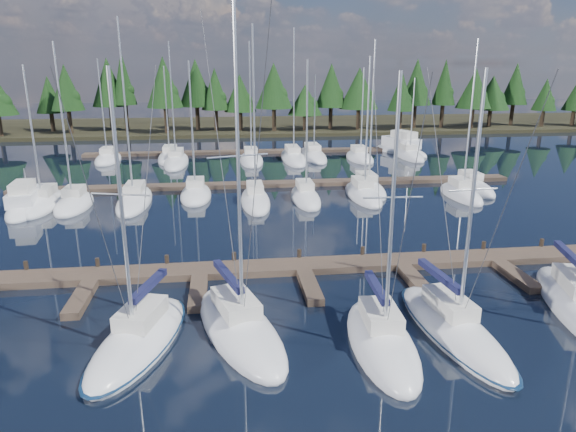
{
  "coord_description": "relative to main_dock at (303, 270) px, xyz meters",
  "views": [
    {
      "loc": [
        -4.34,
        -10.27,
        11.86
      ],
      "look_at": [
        -0.33,
        22.0,
        2.17
      ],
      "focal_mm": 32.0,
      "sensor_mm": 36.0,
      "label": 1
    }
  ],
  "objects": [
    {
      "name": "tree_line",
      "position": [
        -1.36,
        62.83,
        7.2
      ],
      "size": [
        183.13,
        11.7,
        13.29
      ],
      "color": "black",
      "rests_on": "far_shore"
    },
    {
      "name": "back_docks",
      "position": [
        0.0,
        32.23,
        -0.0
      ],
      "size": [
        50.0,
        21.8,
        0.4
      ],
      "color": "brown",
      "rests_on": "ground"
    },
    {
      "name": "front_sailboat_4",
      "position": [
        5.69,
        -7.78,
        0.08
      ],
      "size": [
        3.44,
        9.61,
        12.52
      ],
      "color": "white",
      "rests_on": "ground"
    },
    {
      "name": "motor_yacht_left",
      "position": [
        -21.07,
        16.34,
        0.26
      ],
      "size": [
        3.58,
        8.49,
        4.12
      ],
      "color": "white",
      "rests_on": "ground"
    },
    {
      "name": "front_sailboat_1",
      "position": [
        -8.35,
        -7.03,
        0.07
      ],
      "size": [
        5.12,
        8.86,
        12.6
      ],
      "color": "white",
      "rests_on": "ground"
    },
    {
      "name": "ground",
      "position": [
        0.0,
        12.64,
        -0.2
      ],
      "size": [
        260.0,
        260.0,
        0.0
      ],
      "primitive_type": "plane",
      "color": "black",
      "rests_on": "ground"
    },
    {
      "name": "main_dock",
      "position": [
        0.0,
        0.0,
        0.0
      ],
      "size": [
        44.0,
        6.13,
        0.9
      ],
      "color": "brown",
      "rests_on": "ground"
    },
    {
      "name": "far_shore",
      "position": [
        0.0,
        72.64,
        0.1
      ],
      "size": [
        220.0,
        30.0,
        0.6
      ],
      "primitive_type": "cube",
      "color": "black",
      "rests_on": "ground"
    },
    {
      "name": "motor_yacht_right",
      "position": [
        19.8,
        40.29,
        0.34
      ],
      "size": [
        6.64,
        10.57,
        5.03
      ],
      "color": "white",
      "rests_on": "ground"
    },
    {
      "name": "front_sailboat_3",
      "position": [
        2.14,
        -8.47,
        0.08
      ],
      "size": [
        2.99,
        7.83,
        12.43
      ],
      "color": "white",
      "rests_on": "ground"
    },
    {
      "name": "back_sailboat_rows",
      "position": [
        -0.09,
        27.58,
        0.06
      ],
      "size": [
        42.3,
        32.31,
        16.76
      ],
      "color": "white",
      "rests_on": "ground"
    },
    {
      "name": "front_sailboat_2",
      "position": [
        -3.96,
        -6.53,
        0.09
      ],
      "size": [
        5.35,
        9.41,
        15.04
      ],
      "color": "white",
      "rests_on": "ground"
    }
  ]
}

